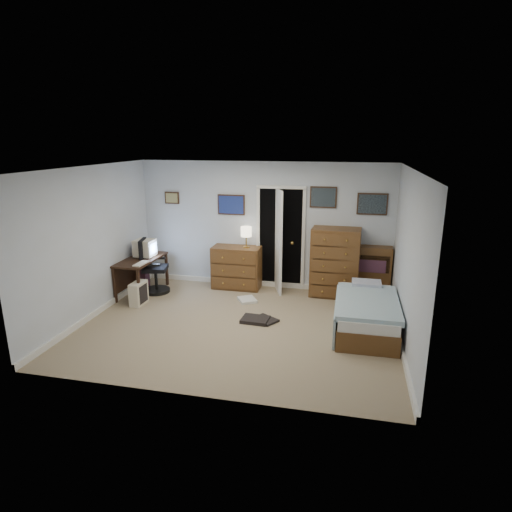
% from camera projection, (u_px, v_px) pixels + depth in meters
% --- Properties ---
extents(floor, '(5.00, 4.00, 0.02)m').
position_uv_depth(floor, '(238.00, 326.00, 6.90)').
color(floor, gray).
rests_on(floor, ground).
extents(computer_desk, '(0.59, 1.23, 0.70)m').
position_uv_depth(computer_desk, '(137.00, 266.00, 8.23)').
color(computer_desk, black).
rests_on(computer_desk, floor).
extents(crt_monitor, '(0.37, 0.35, 0.34)m').
position_uv_depth(crt_monitor, '(145.00, 248.00, 8.26)').
color(crt_monitor, beige).
rests_on(crt_monitor, computer_desk).
extents(keyboard, '(0.15, 0.38, 0.02)m').
position_uv_depth(keyboard, '(141.00, 264.00, 7.79)').
color(keyboard, beige).
rests_on(keyboard, computer_desk).
extents(pc_tower, '(0.20, 0.40, 0.42)m').
position_uv_depth(pc_tower, '(139.00, 293.00, 7.74)').
color(pc_tower, beige).
rests_on(pc_tower, floor).
extents(office_chair, '(0.61, 0.61, 1.06)m').
position_uv_depth(office_chair, '(153.00, 272.00, 8.31)').
color(office_chair, black).
rests_on(office_chair, floor).
extents(media_stack, '(0.18, 0.18, 0.86)m').
position_uv_depth(media_stack, '(143.00, 267.00, 8.53)').
color(media_stack, maroon).
rests_on(media_stack, floor).
extents(low_dresser, '(0.95, 0.48, 0.85)m').
position_uv_depth(low_dresser, '(237.00, 267.00, 8.56)').
color(low_dresser, brown).
rests_on(low_dresser, floor).
extents(table_lamp, '(0.21, 0.21, 0.41)m').
position_uv_depth(table_lamp, '(246.00, 232.00, 8.33)').
color(table_lamp, gold).
rests_on(table_lamp, low_dresser).
extents(doorway, '(0.96, 1.12, 2.05)m').
position_uv_depth(doorway, '(283.00, 236.00, 8.70)').
color(doorway, black).
rests_on(doorway, floor).
extents(tall_dresser, '(0.92, 0.57, 1.31)m').
position_uv_depth(tall_dresser, '(335.00, 262.00, 8.07)').
color(tall_dresser, brown).
rests_on(tall_dresser, floor).
extents(headboard_bookcase, '(1.09, 0.30, 0.97)m').
position_uv_depth(headboard_bookcase, '(361.00, 269.00, 8.11)').
color(headboard_bookcase, brown).
rests_on(headboard_bookcase, floor).
extents(bed, '(0.95, 1.76, 0.58)m').
position_uv_depth(bed, '(366.00, 313.00, 6.71)').
color(bed, brown).
rests_on(bed, floor).
extents(wall_posters, '(4.38, 0.04, 0.60)m').
position_uv_depth(wall_posters, '(292.00, 202.00, 8.18)').
color(wall_posters, '#331E11').
rests_on(wall_posters, floor).
extents(floor_clutter, '(0.96, 1.27, 0.06)m').
position_uv_depth(floor_clutter, '(255.00, 314.00, 7.30)').
color(floor_clutter, black).
rests_on(floor_clutter, floor).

